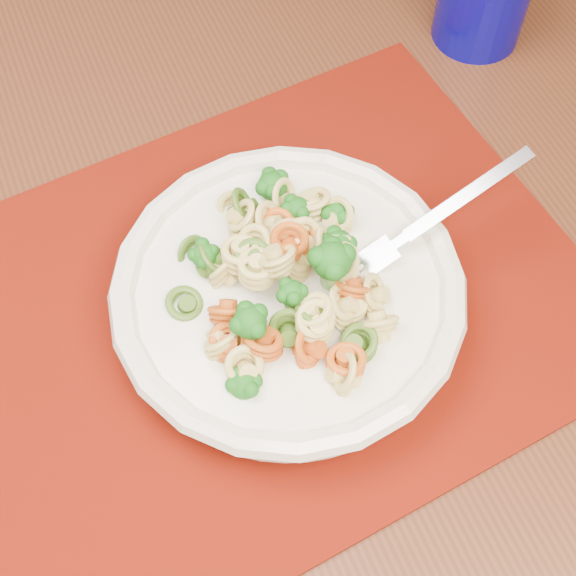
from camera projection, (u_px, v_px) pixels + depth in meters
name	position (u px, v px, depth m)	size (l,w,h in m)	color
dining_table	(219.00, 298.00, 0.75)	(1.30, 0.86, 0.70)	#482314
placemat	(265.00, 303.00, 0.63)	(0.50, 0.39, 0.00)	#590D03
pasta_bowl	(288.00, 295.00, 0.60)	(0.26, 0.26, 0.05)	silver
pasta_broccoli_heap	(288.00, 284.00, 0.58)	(0.22, 0.22, 0.06)	#CFC066
fork	(379.00, 256.00, 0.60)	(0.19, 0.02, 0.01)	silver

